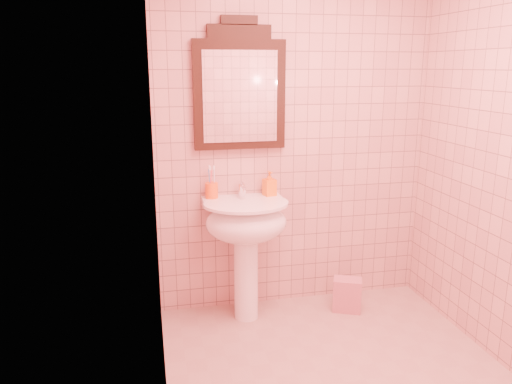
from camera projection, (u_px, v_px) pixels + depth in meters
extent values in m
plane|color=tan|center=(345.00, 382.00, 2.86)|extent=(2.20, 2.20, 0.00)
cube|color=#D59E95|center=(294.00, 139.00, 3.59)|extent=(2.00, 0.02, 2.50)
cylinder|color=white|center=(246.00, 272.00, 3.52)|extent=(0.17, 0.17, 0.70)
ellipsoid|color=white|center=(246.00, 223.00, 3.41)|extent=(0.56, 0.46, 0.28)
cube|color=white|center=(242.00, 200.00, 3.54)|extent=(0.56, 0.15, 0.05)
cylinder|color=white|center=(246.00, 204.00, 3.38)|extent=(0.58, 0.58, 0.02)
cylinder|color=white|center=(242.00, 190.00, 3.52)|extent=(0.04, 0.04, 0.09)
cylinder|color=white|center=(243.00, 187.00, 3.46)|extent=(0.02, 0.10, 0.02)
cylinder|color=white|center=(244.00, 192.00, 3.42)|extent=(0.02, 0.02, 0.04)
cube|color=white|center=(241.00, 182.00, 3.52)|extent=(0.02, 0.07, 0.01)
cube|color=black|center=(240.00, 95.00, 3.41)|extent=(0.64, 0.05, 0.74)
cube|color=black|center=(239.00, 32.00, 3.31)|extent=(0.43, 0.05, 0.09)
cube|color=black|center=(239.00, 20.00, 3.29)|extent=(0.25, 0.05, 0.06)
cube|color=white|center=(240.00, 97.00, 3.38)|extent=(0.51, 0.01, 0.62)
cylinder|color=#F35A14|center=(212.00, 190.00, 3.48)|extent=(0.09, 0.09, 0.11)
cylinder|color=silver|center=(214.00, 184.00, 3.47)|extent=(0.01, 0.01, 0.20)
cylinder|color=#338CD8|center=(210.00, 183.00, 3.48)|extent=(0.01, 0.01, 0.20)
cylinder|color=#E5334C|center=(210.00, 185.00, 3.45)|extent=(0.01, 0.01, 0.20)
imported|color=orange|center=(269.00, 184.00, 3.54)|extent=(0.10, 0.10, 0.18)
cube|color=#BF707C|center=(347.00, 295.00, 3.68)|extent=(0.24, 0.20, 0.25)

